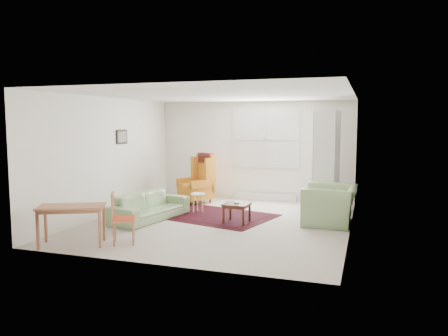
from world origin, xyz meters
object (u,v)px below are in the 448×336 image
(armchair, at_px, (330,201))
(cabinet, at_px, (327,161))
(desk_chair, at_px, (124,218))
(wingback_chair, at_px, (195,178))
(sofa, at_px, (149,201))
(stool, at_px, (198,203))
(desk, at_px, (72,225))
(coffee_table, at_px, (237,213))

(armchair, bearing_deg, cabinet, -171.92)
(armchair, xyz_separation_m, desk_chair, (-3.07, -2.50, -0.02))
(wingback_chair, distance_m, desk_chair, 3.78)
(sofa, bearing_deg, desk_chair, -154.48)
(sofa, distance_m, wingback_chair, 2.06)
(armchair, bearing_deg, wingback_chair, -110.95)
(armchair, relative_size, desk_chair, 1.36)
(cabinet, distance_m, desk_chair, 4.83)
(stool, distance_m, desk, 3.18)
(desk, bearing_deg, stool, 72.22)
(armchair, relative_size, coffee_table, 2.39)
(wingback_chair, relative_size, desk, 1.19)
(wingback_chair, height_order, desk, wingback_chair)
(cabinet, bearing_deg, stool, -152.45)
(stool, distance_m, desk_chair, 2.70)
(armchair, bearing_deg, desk_chair, -51.06)
(sofa, distance_m, desk_chair, 1.79)
(desk, bearing_deg, coffee_table, 48.26)
(wingback_chair, bearing_deg, cabinet, 36.21)
(sofa, xyz_separation_m, desk_chair, (0.45, -1.73, 0.05))
(cabinet, height_order, desk_chair, cabinet)
(sofa, xyz_separation_m, armchair, (3.52, 0.77, 0.07))
(wingback_chair, height_order, stool, wingback_chair)
(cabinet, xyz_separation_m, desk, (-3.63, -4.16, -0.79))
(sofa, bearing_deg, stool, -24.39)
(wingback_chair, bearing_deg, armchair, 14.43)
(wingback_chair, distance_m, cabinet, 3.19)
(stool, bearing_deg, armchair, -3.76)
(desk_chair, bearing_deg, sofa, -13.90)
(coffee_table, relative_size, stool, 1.13)
(stool, height_order, desk_chair, desk_chair)
(armchair, height_order, wingback_chair, wingback_chair)
(sofa, height_order, desk, sofa)
(wingback_chair, distance_m, stool, 1.25)
(armchair, height_order, coffee_table, armchair)
(armchair, xyz_separation_m, stool, (-2.85, 0.19, -0.23))
(coffee_table, xyz_separation_m, desk, (-2.07, -2.32, 0.13))
(wingback_chair, xyz_separation_m, coffee_table, (1.59, -1.78, -0.41))
(cabinet, bearing_deg, sofa, -143.48)
(wingback_chair, xyz_separation_m, desk, (-0.48, -4.10, -0.29))
(desk_chair, bearing_deg, stool, -33.33)
(stool, xyz_separation_m, desk, (-0.97, -3.02, 0.11))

